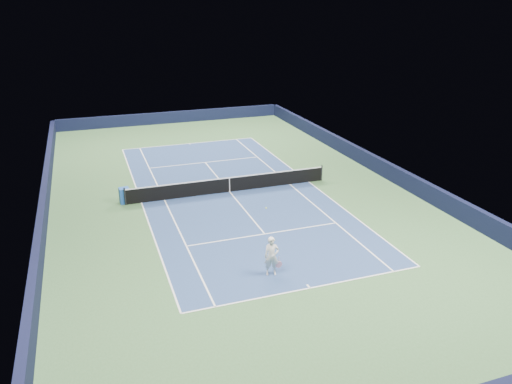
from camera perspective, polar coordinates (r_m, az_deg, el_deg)
name	(u,v)px	position (r m, az deg, el deg)	size (l,w,h in m)	color
ground	(230,192)	(31.47, -3.03, 0.02)	(40.00, 40.00, 0.00)	#375D32
wall_far	(172,117)	(49.89, -9.60, 8.41)	(22.00, 0.35, 1.10)	black
wall_right	(379,166)	(35.65, 13.89, 2.93)	(0.35, 40.00, 1.10)	black
wall_left	(44,206)	(30.32, -23.07, -1.47)	(0.35, 40.00, 1.10)	black
court_surface	(230,192)	(31.47, -3.03, 0.02)	(10.97, 23.77, 0.01)	navy
baseline_far	(189,143)	(42.44, -7.62, 5.52)	(10.97, 0.08, 0.00)	white
baseline_near	(310,288)	(21.48, 6.18, -10.86)	(10.97, 0.08, 0.00)	white
sideline_doubles_right	(309,182)	(33.31, 6.05, 1.16)	(0.08, 23.77, 0.00)	white
sideline_doubles_left	(141,203)	(30.51, -12.96, -1.20)	(0.08, 23.77, 0.00)	white
sideline_singles_right	(290,184)	(32.77, 3.88, 0.89)	(0.08, 23.77, 0.00)	white
sideline_singles_left	(164,200)	(30.66, -10.42, -0.89)	(0.08, 23.77, 0.00)	white
service_line_far	(205,162)	(37.31, -5.83, 3.39)	(8.23, 0.08, 0.00)	white
service_line_near	(265,234)	(25.89, 1.01, -4.81)	(8.23, 0.08, 0.00)	white
center_service_line	(230,192)	(31.46, -3.03, 0.03)	(0.08, 12.80, 0.00)	white
center_mark_far	(190,144)	(42.30, -7.57, 5.47)	(0.08, 0.30, 0.00)	white
center_mark_near	(308,286)	(21.59, 6.01, -10.67)	(0.08, 0.30, 0.00)	white
tennis_net	(229,184)	(31.29, -3.05, 0.88)	(12.90, 0.10, 1.07)	black
sponsor_cube	(125,196)	(30.57, -14.79, -0.39)	(0.63, 0.57, 0.95)	#1B4CA6
tennis_player	(272,256)	(21.91, 1.81, -7.35)	(0.84, 1.31, 2.80)	white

